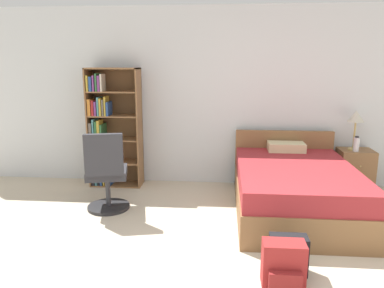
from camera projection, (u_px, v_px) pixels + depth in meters
The scene contains 9 objects.
wall_back at pixel (242, 98), 5.48m from camera, with size 9.00×0.06×2.60m.
bookshelf at pixel (109, 130), 5.48m from camera, with size 0.75×0.34×1.73m.
bed at pixel (294, 188), 4.58m from camera, with size 1.39×2.06×0.84m.
office_chair at pixel (106, 175), 4.55m from camera, with size 0.57×0.65×1.01m.
nightstand at pixel (355, 171), 5.30m from camera, with size 0.46×0.41×0.61m.
table_lamp at pixel (356, 118), 5.14m from camera, with size 0.22×0.22×0.55m.
water_bottle at pixel (356, 144), 5.12m from camera, with size 0.08×0.08×0.21m.
backpack_red at pixel (283, 266), 3.05m from camera, with size 0.35×0.27×0.38m.
backpack_black at pixel (288, 256), 3.24m from camera, with size 0.32×0.23×0.34m.
Camera 1 is at (-0.25, -2.31, 1.81)m, focal length 35.00 mm.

